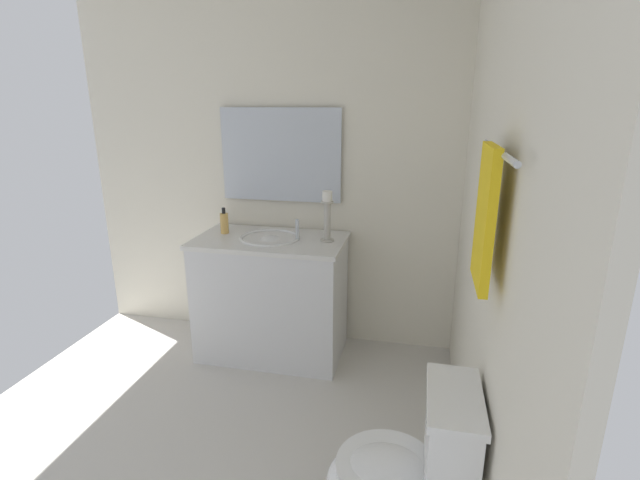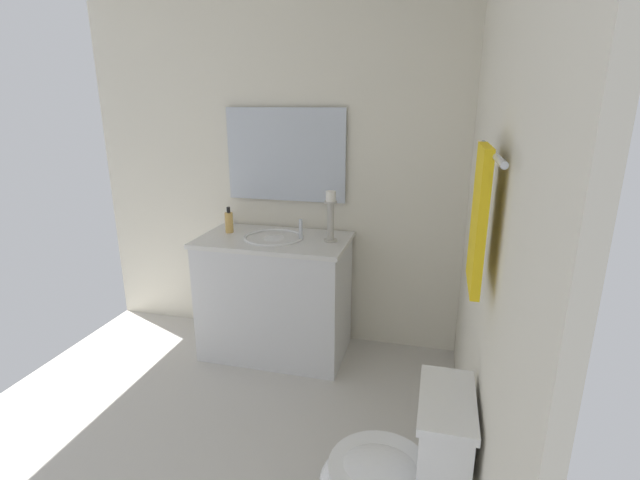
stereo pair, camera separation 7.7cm
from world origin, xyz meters
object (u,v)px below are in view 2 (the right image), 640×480
(vanity_cabinet, at_px, (275,296))
(mirror, at_px, (285,155))
(toilet, at_px, (397,480))
(towel_near_vanity, at_px, (479,218))
(candle_holder_tall, at_px, (331,215))
(sink_basin, at_px, (274,243))
(soap_bottle, at_px, (229,222))
(towel_bar, at_px, (492,152))

(vanity_cabinet, distance_m, mirror, 0.98)
(toilet, height_order, towel_near_vanity, towel_near_vanity)
(mirror, height_order, candle_holder_tall, mirror)
(sink_basin, xyz_separation_m, towel_near_vanity, (1.25, 1.17, 0.55))
(candle_holder_tall, xyz_separation_m, towel_near_vanity, (1.27, 0.79, 0.34))
(vanity_cabinet, bearing_deg, towel_near_vanity, 43.28)
(candle_holder_tall, bearing_deg, soap_bottle, -92.54)
(mirror, bearing_deg, candle_holder_tall, 56.22)
(toilet, bearing_deg, sink_basin, -144.65)
(vanity_cabinet, xyz_separation_m, candle_holder_tall, (-0.02, 0.38, 0.59))
(vanity_cabinet, distance_m, soap_bottle, 0.61)
(soap_bottle, bearing_deg, towel_near_vanity, 49.39)
(soap_bottle, bearing_deg, towel_bar, 49.72)
(candle_holder_tall, height_order, towel_bar, towel_bar)
(sink_basin, distance_m, towel_bar, 1.89)
(toilet, relative_size, towel_near_vanity, 1.60)
(candle_holder_tall, bearing_deg, towel_near_vanity, 31.90)
(vanity_cabinet, xyz_separation_m, toilet, (1.37, 0.97, -0.06))
(toilet, bearing_deg, mirror, -149.49)
(mirror, distance_m, towel_near_vanity, 1.93)
(mirror, xyz_separation_m, towel_bar, (1.53, 1.19, 0.21))
(soap_bottle, distance_m, toilet, 2.02)
(towel_bar, xyz_separation_m, towel_near_vanity, (0.00, -0.02, -0.21))
(sink_basin, bearing_deg, toilet, 35.35)
(soap_bottle, distance_m, towel_near_vanity, 2.05)
(toilet, bearing_deg, candle_holder_tall, -157.12)
(mirror, bearing_deg, soap_bottle, -56.92)
(soap_bottle, relative_size, towel_bar, 0.27)
(sink_basin, height_order, mirror, mirror)
(soap_bottle, relative_size, toilet, 0.24)
(mirror, xyz_separation_m, candle_holder_tall, (0.26, 0.38, -0.34))
(mirror, xyz_separation_m, soap_bottle, (0.22, -0.35, -0.44))
(mirror, relative_size, soap_bottle, 4.73)
(mirror, bearing_deg, toilet, 30.51)
(towel_bar, distance_m, towel_near_vanity, 0.21)
(towel_bar, bearing_deg, vanity_cabinet, -136.29)
(sink_basin, height_order, toilet, sink_basin)
(soap_bottle, xyz_separation_m, towel_bar, (1.30, 1.54, 0.65))
(vanity_cabinet, height_order, towel_bar, towel_bar)
(mirror, height_order, towel_near_vanity, mirror)
(mirror, bearing_deg, vanity_cabinet, -0.01)
(candle_holder_tall, height_order, towel_near_vanity, towel_near_vanity)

